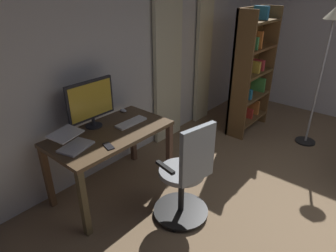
# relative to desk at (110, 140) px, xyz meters

# --- Properties ---
(back_room_partition) EXTENTS (5.78, 0.10, 2.79)m
(back_room_partition) POSITION_rel_desk_xyz_m (-1.01, -0.50, 0.75)
(back_room_partition) COLOR silver
(back_room_partition) RESTS_ON ground
(curtain_left_panel) EXTENTS (0.36, 0.06, 2.30)m
(curtain_left_panel) POSITION_rel_desk_xyz_m (-2.28, -0.39, 0.50)
(curtain_left_panel) COLOR beige
(curtain_left_panel) RESTS_ON ground
(curtain_right_panel) EXTENTS (0.54, 0.06, 2.30)m
(curtain_right_panel) POSITION_rel_desk_xyz_m (-1.40, -0.39, 0.50)
(curtain_right_panel) COLOR beige
(curtain_right_panel) RESTS_ON ground
(desk) EXTENTS (1.28, 0.70, 0.75)m
(desk) POSITION_rel_desk_xyz_m (0.00, 0.00, 0.00)
(desk) COLOR brown
(desk) RESTS_ON ground
(office_chair) EXTENTS (0.56, 0.56, 1.07)m
(office_chair) POSITION_rel_desk_xyz_m (-0.17, 0.88, -0.16)
(office_chair) COLOR black
(office_chair) RESTS_ON ground
(computer_monitor) EXTENTS (0.56, 0.18, 0.51)m
(computer_monitor) POSITION_rel_desk_xyz_m (0.02, -0.23, 0.39)
(computer_monitor) COLOR #232328
(computer_monitor) RESTS_ON desk
(computer_keyboard) EXTENTS (0.37, 0.12, 0.02)m
(computer_keyboard) POSITION_rel_desk_xyz_m (-0.28, 0.03, 0.12)
(computer_keyboard) COLOR white
(computer_keyboard) RESTS_ON desk
(laptop) EXTENTS (0.37, 0.38, 0.14)m
(laptop) POSITION_rel_desk_xyz_m (0.43, -0.02, 0.16)
(laptop) COLOR silver
(laptop) RESTS_ON desk
(computer_mouse) EXTENTS (0.06, 0.10, 0.04)m
(computer_mouse) POSITION_rel_desk_xyz_m (-0.44, -0.28, 0.12)
(computer_mouse) COLOR silver
(computer_mouse) RESTS_ON desk
(cell_phone_face_up) EXTENTS (0.10, 0.16, 0.01)m
(cell_phone_face_up) POSITION_rel_desk_xyz_m (0.21, 0.23, 0.11)
(cell_phone_face_up) COLOR #232328
(cell_phone_face_up) RESTS_ON desk
(bookshelf) EXTENTS (0.84, 0.30, 1.86)m
(bookshelf) POSITION_rel_desk_xyz_m (-2.43, 0.36, 0.28)
(bookshelf) COLOR brown
(bookshelf) RESTS_ON ground
(floor_lamp) EXTENTS (0.28, 0.28, 1.89)m
(floor_lamp) POSITION_rel_desk_xyz_m (-2.57, 1.31, 0.80)
(floor_lamp) COLOR black
(floor_lamp) RESTS_ON ground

